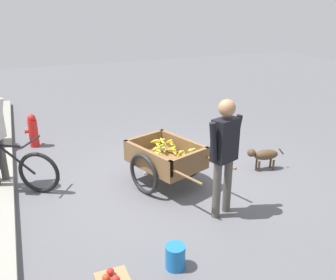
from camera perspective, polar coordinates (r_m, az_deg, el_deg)
name	(u,v)px	position (r m, az deg, el deg)	size (l,w,h in m)	color
ground_plane	(170,184)	(5.90, 0.24, -6.79)	(24.00, 24.00, 0.00)	#56565B
fruit_cart	(166,159)	(5.70, -0.32, -2.97)	(1.81, 1.26, 0.71)	brown
vendor_person	(225,148)	(4.76, 8.79, -1.31)	(0.30, 0.56, 1.62)	#4C4742
bicycle	(9,169)	(6.08, -23.58, -4.12)	(0.95, 1.43, 0.85)	black
dog	(264,155)	(6.47, 14.67, -2.26)	(0.26, 0.67, 0.40)	#4C3823
fire_hydrant	(33,131)	(7.70, -20.27, 1.39)	(0.25, 0.25, 0.67)	red
plastic_bucket	(175,257)	(4.19, 1.15, -17.72)	(0.22, 0.22, 0.28)	#1966B2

